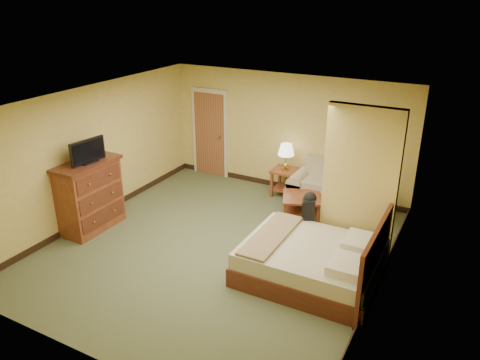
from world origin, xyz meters
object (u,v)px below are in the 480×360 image
Objects in this scene: bed at (315,262)px; coffee_table at (301,202)px; dresser at (90,195)px; loveseat at (335,194)px.

coffee_table is at bearing 116.82° from bed.
dresser reaches higher than bed.
coffee_table is 0.45× the size of bed.
loveseat is 0.90m from coffee_table.
bed is (0.95, -1.88, -0.02)m from coffee_table.
dresser is at bearing -146.00° from coffee_table.
loveseat is 4.86m from dresser.
coffee_table is 4.04m from dresser.
bed is at bearing -63.18° from coffee_table.
loveseat is at bearing 38.96° from dresser.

